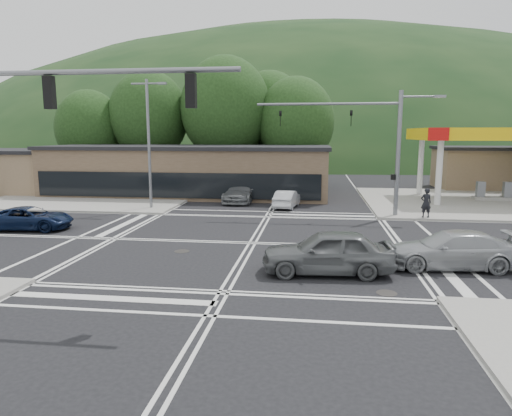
# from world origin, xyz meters

# --- Properties ---
(ground) EXTENTS (120.00, 120.00, 0.00)m
(ground) POSITION_xyz_m (0.00, 0.00, 0.00)
(ground) COLOR black
(ground) RESTS_ON ground
(sidewalk_ne) EXTENTS (16.00, 16.00, 0.15)m
(sidewalk_ne) POSITION_xyz_m (15.00, 15.00, 0.07)
(sidewalk_ne) COLOR gray
(sidewalk_ne) RESTS_ON ground
(sidewalk_nw) EXTENTS (16.00, 16.00, 0.15)m
(sidewalk_nw) POSITION_xyz_m (-15.00, 15.00, 0.07)
(sidewalk_nw) COLOR gray
(sidewalk_nw) RESTS_ON ground
(gas_station_canopy) EXTENTS (12.32, 8.34, 5.75)m
(gas_station_canopy) POSITION_xyz_m (16.99, 15.99, 5.04)
(gas_station_canopy) COLOR silver
(gas_station_canopy) RESTS_ON ground
(convenience_store) EXTENTS (10.00, 6.00, 3.80)m
(convenience_store) POSITION_xyz_m (20.00, 25.00, 1.90)
(convenience_store) COLOR #846B4F
(convenience_store) RESTS_ON ground
(commercial_row) EXTENTS (24.00, 8.00, 4.00)m
(commercial_row) POSITION_xyz_m (-8.00, 17.00, 2.00)
(commercial_row) COLOR brown
(commercial_row) RESTS_ON ground
(commercial_nw) EXTENTS (8.00, 7.00, 3.60)m
(commercial_nw) POSITION_xyz_m (-24.00, 17.00, 1.80)
(commercial_nw) COLOR #846B4F
(commercial_nw) RESTS_ON ground
(hill_north) EXTENTS (252.00, 126.00, 140.00)m
(hill_north) POSITION_xyz_m (0.00, 90.00, 0.00)
(hill_north) COLOR #173417
(hill_north) RESTS_ON ground
(tree_n_a) EXTENTS (8.00, 8.00, 11.75)m
(tree_n_a) POSITION_xyz_m (-14.00, 24.00, 7.14)
(tree_n_a) COLOR #382619
(tree_n_a) RESTS_ON ground
(tree_n_b) EXTENTS (9.00, 9.00, 12.98)m
(tree_n_b) POSITION_xyz_m (-6.00, 24.00, 7.79)
(tree_n_b) COLOR #382619
(tree_n_b) RESTS_ON ground
(tree_n_c) EXTENTS (7.60, 7.60, 10.87)m
(tree_n_c) POSITION_xyz_m (1.00, 24.00, 6.49)
(tree_n_c) COLOR #382619
(tree_n_c) RESTS_ON ground
(tree_n_d) EXTENTS (6.80, 6.80, 9.76)m
(tree_n_d) POSITION_xyz_m (-20.00, 23.00, 5.84)
(tree_n_d) COLOR #382619
(tree_n_d) RESTS_ON ground
(tree_n_e) EXTENTS (8.40, 8.40, 11.98)m
(tree_n_e) POSITION_xyz_m (-2.00, 28.00, 7.14)
(tree_n_e) COLOR #382619
(tree_n_e) RESTS_ON ground
(streetlight_nw) EXTENTS (2.50, 0.25, 9.00)m
(streetlight_nw) POSITION_xyz_m (-8.44, 9.00, 5.05)
(streetlight_nw) COLOR slate
(streetlight_nw) RESTS_ON ground
(signal_mast_ne) EXTENTS (11.65, 0.30, 8.00)m
(signal_mast_ne) POSITION_xyz_m (6.95, 8.20, 5.07)
(signal_mast_ne) COLOR slate
(signal_mast_ne) RESTS_ON ground
(signal_mast_sw) EXTENTS (9.14, 0.28, 8.00)m
(signal_mast_sw) POSITION_xyz_m (-6.39, -8.20, 5.12)
(signal_mast_sw) COLOR slate
(signal_mast_sw) RESTS_ON ground
(car_blue_west) EXTENTS (4.84, 2.60, 1.29)m
(car_blue_west) POSITION_xyz_m (-12.85, 1.57, 0.64)
(car_blue_west) COLOR #0B1734
(car_blue_west) RESTS_ON ground
(car_grey_center) EXTENTS (5.16, 2.37, 1.71)m
(car_grey_center) POSITION_xyz_m (3.55, -4.50, 0.86)
(car_grey_center) COLOR #5B5E60
(car_grey_center) RESTS_ON ground
(car_silver_east) EXTENTS (5.24, 2.35, 1.49)m
(car_silver_east) POSITION_xyz_m (8.49, -3.11, 0.75)
(car_silver_east) COLOR #9C9FA3
(car_silver_east) RESTS_ON ground
(car_queue_a) EXTENTS (1.86, 4.00, 1.27)m
(car_queue_a) POSITION_xyz_m (1.00, 11.13, 0.63)
(car_queue_a) COLOR silver
(car_queue_a) RESTS_ON ground
(car_queue_b) EXTENTS (2.36, 4.73, 1.55)m
(car_queue_b) POSITION_xyz_m (1.00, 17.89, 0.77)
(car_queue_b) COLOR silver
(car_queue_b) RESTS_ON ground
(car_northbound) EXTENTS (2.59, 5.54, 1.56)m
(car_northbound) POSITION_xyz_m (-2.73, 13.60, 0.78)
(car_northbound) COLOR slate
(car_northbound) RESTS_ON ground
(pedestrian) EXTENTS (0.74, 0.56, 1.85)m
(pedestrian) POSITION_xyz_m (9.91, 7.50, 1.07)
(pedestrian) COLOR black
(pedestrian) RESTS_ON sidewalk_ne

